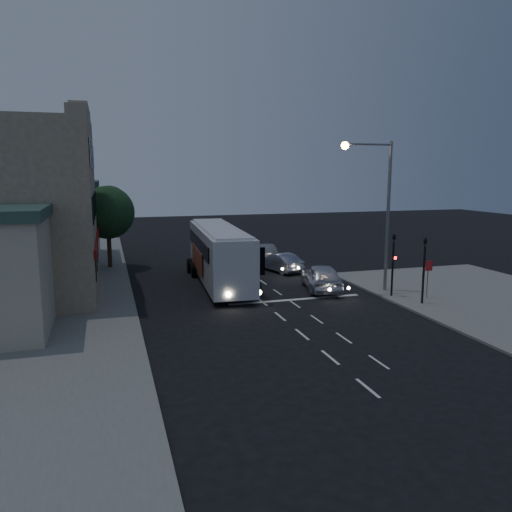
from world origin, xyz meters
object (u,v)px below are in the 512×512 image
object	(u,v)px
streetlight	(379,199)
tour_bus	(219,253)
car_sedan_b	(267,252)
traffic_signal_main	(393,257)
regulatory_sign	(428,273)
traffic_signal_side	(424,262)
street_tree	(107,210)
car_sedan_a	(280,262)
car_suv	(321,277)

from	to	relation	value
streetlight	tour_bus	bearing A→B (deg)	148.66
tour_bus	car_sedan_b	distance (m)	9.62
tour_bus	car_sedan_b	world-z (taller)	tour_bus
traffic_signal_main	regulatory_sign	size ratio (longest dim) A/B	1.86
car_sedan_b	traffic_signal_main	distance (m)	14.68
tour_bus	streetlight	size ratio (longest dim) A/B	1.39
car_sedan_b	traffic_signal_side	world-z (taller)	traffic_signal_side
traffic_signal_side	street_tree	xyz separation A→B (m)	(-16.51, 16.22, 2.08)
tour_bus	traffic_signal_main	size ratio (longest dim) A/B	3.05
street_tree	car_sedan_b	bearing A→B (deg)	0.01
traffic_signal_main	street_tree	world-z (taller)	street_tree
car_sedan_a	street_tree	bearing A→B (deg)	-37.04
traffic_signal_side	regulatory_sign	xyz separation A→B (m)	(1.00, 0.96, -0.82)
car_sedan_a	regulatory_sign	size ratio (longest dim) A/B	1.93
car_sedan_b	traffic_signal_side	xyz separation A→B (m)	(3.81, -16.23, 1.71)
traffic_signal_main	streetlight	xyz separation A→B (m)	(-0.26, 1.42, 3.31)
car_sedan_a	regulatory_sign	distance (m)	11.74
car_sedan_a	regulatory_sign	xyz separation A→B (m)	(5.39, -10.39, 0.90)
streetlight	street_tree	size ratio (longest dim) A/B	1.45
car_suv	car_sedan_a	bearing A→B (deg)	-73.17
tour_bus	car_suv	xyz separation A→B (m)	(5.71, -3.66, -1.22)
tour_bus	car_sedan_b	bearing A→B (deg)	56.34
tour_bus	traffic_signal_side	distance (m)	12.93
car_sedan_b	street_tree	world-z (taller)	street_tree
car_suv	regulatory_sign	distance (m)	6.38
traffic_signal_side	streetlight	distance (m)	4.84
car_sedan_a	traffic_signal_side	xyz separation A→B (m)	(4.39, -11.36, 1.72)
car_suv	traffic_signal_main	world-z (taller)	traffic_signal_main
car_suv	traffic_signal_side	distance (m)	6.52
car_suv	street_tree	distance (m)	17.29
car_suv	car_sedan_b	bearing A→B (deg)	-78.12
street_tree	streetlight	bearing A→B (deg)	-39.51
car_suv	street_tree	xyz separation A→B (m)	(-12.63, 11.22, 3.66)
tour_bus	car_sedan_a	xyz separation A→B (m)	(5.20, 2.70, -1.35)
tour_bus	street_tree	world-z (taller)	street_tree
traffic_signal_main	regulatory_sign	xyz separation A→B (m)	(1.70, -1.01, -0.82)
regulatory_sign	streetlight	bearing A→B (deg)	128.75
car_sedan_b	street_tree	bearing A→B (deg)	14.73
car_suv	regulatory_sign	world-z (taller)	regulatory_sign
traffic_signal_side	street_tree	size ratio (longest dim) A/B	0.66
car_suv	car_sedan_b	xyz separation A→B (m)	(0.07, 11.23, -0.12)
car_sedan_a	traffic_signal_main	world-z (taller)	traffic_signal_main
streetlight	regulatory_sign	bearing A→B (deg)	-51.25
car_suv	street_tree	bearing A→B (deg)	-29.41
car_suv	streetlight	world-z (taller)	streetlight
tour_bus	street_tree	distance (m)	10.54
tour_bus	traffic_signal_main	bearing A→B (deg)	-33.20
car_sedan_a	car_sedan_b	distance (m)	4.90
car_sedan_b	streetlight	bearing A→B (deg)	117.27
car_sedan_a	street_tree	world-z (taller)	street_tree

